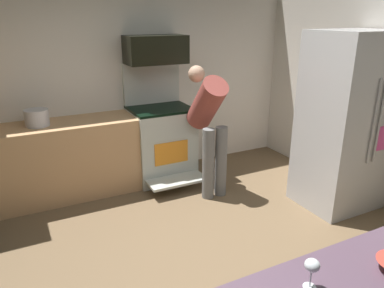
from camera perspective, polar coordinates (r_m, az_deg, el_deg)
name	(u,v)px	position (r m, az deg, el deg)	size (l,w,h in m)	color
ground_plane	(196,275)	(3.27, 0.68, -19.73)	(5.20, 4.80, 0.02)	brown
wall_back	(112,78)	(4.80, -12.35, 9.96)	(5.20, 0.12, 2.60)	silver
lower_cabinet_run	(49,163)	(4.53, -21.42, -2.71)	(2.40, 0.60, 0.90)	tan
oven_range	(161,141)	(4.79, -4.81, 0.53)	(0.76, 0.95, 1.49)	beige
microwave	(156,50)	(4.64, -5.67, 14.42)	(0.74, 0.38, 0.34)	black
refrigerator	(346,122)	(4.30, 22.84, 3.13)	(0.85, 0.73, 1.92)	#BAB9BA
person_cook	(209,121)	(4.27, 2.59, 3.61)	(0.31, 0.68, 1.49)	slate
wine_glass_mid	(312,267)	(1.78, 18.18, -17.73)	(0.07, 0.07, 0.15)	silver
stock_pot	(37,118)	(4.37, -23.00, 3.78)	(0.26, 0.26, 0.18)	#BCBAC1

